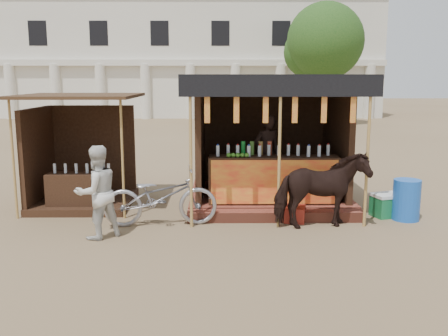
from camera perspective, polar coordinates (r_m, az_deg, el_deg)
ground at (r=7.83m, az=0.11°, el=-10.07°), size 120.00×120.00×0.00m
main_stall at (r=10.88m, az=5.17°, el=1.28°), size 3.60×3.61×2.78m
secondary_stall at (r=11.17m, az=-16.56°, el=0.21°), size 2.40×2.40×2.38m
cow at (r=9.22m, az=11.03°, el=-2.54°), size 1.79×1.09×1.41m
motorbike at (r=9.32m, az=-7.26°, el=-3.28°), size 2.16×0.95×1.10m
bystander at (r=8.75m, az=-14.31°, el=-2.71°), size 0.99×0.96×1.61m
blue_barrel at (r=10.28m, az=20.12°, el=-3.43°), size 0.59×0.59×0.79m
red_crate at (r=9.70m, az=8.10°, el=-5.21°), size 0.47×0.51×0.29m
cooler at (r=10.46m, az=18.28°, el=-4.01°), size 0.74×0.61×0.46m
background_building at (r=37.35m, az=-3.56°, el=12.19°), size 26.00×7.45×8.18m
tree at (r=30.12m, az=11.06°, el=13.73°), size 4.50×4.40×7.00m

